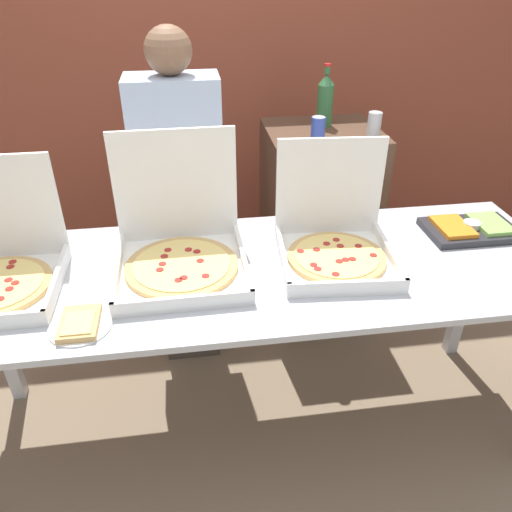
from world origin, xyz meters
TOP-DOWN VIEW (x-y plane):
  - ground_plane at (0.00, 0.00)m, footprint 16.00×16.00m
  - brick_wall_behind at (0.00, 1.70)m, footprint 10.00×0.06m
  - buffet_table at (0.00, 0.00)m, footprint 2.40×0.82m
  - pizza_box_near_right at (0.31, 0.03)m, footprint 0.46×0.47m
  - pizza_box_near_left at (-0.28, 0.06)m, footprint 0.48×0.50m
  - paper_plate_front_right at (-0.61, -0.27)m, footprint 0.20×0.20m
  - veggie_tray at (0.94, 0.13)m, footprint 0.38×0.24m
  - sideboard_podium at (0.47, 0.84)m, footprint 0.58×0.52m
  - soda_bottle at (0.49, 0.91)m, footprint 0.08×0.08m
  - soda_can_silver at (0.67, 0.69)m, footprint 0.07×0.07m
  - soda_can_colored at (0.39, 0.65)m, footprint 0.07×0.07m
  - person_guest_cap at (-0.27, 0.60)m, footprint 0.40×0.22m

SIDE VIEW (x-z plane):
  - ground_plane at x=0.00m, z-range 0.00..0.00m
  - sideboard_podium at x=0.47m, z-range 0.00..1.14m
  - buffet_table at x=0.00m, z-range 0.34..1.23m
  - person_guest_cap at x=-0.27m, z-range 0.04..1.71m
  - paper_plate_front_right at x=-0.61m, z-range 0.89..0.92m
  - veggie_tray at x=0.94m, z-range 0.89..0.94m
  - pizza_box_near_right at x=0.31m, z-range 0.75..1.18m
  - pizza_box_near_left at x=-0.28m, z-range 0.74..1.21m
  - soda_can_silver at x=0.67m, z-range 1.14..1.26m
  - soda_can_colored at x=0.39m, z-range 1.14..1.26m
  - soda_bottle at x=0.49m, z-range 1.12..1.42m
  - brick_wall_behind at x=0.00m, z-range 0.00..2.80m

